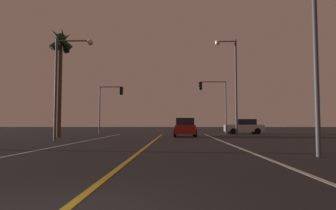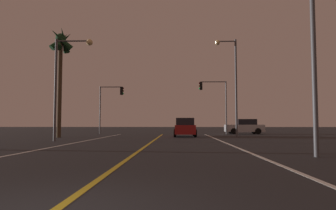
# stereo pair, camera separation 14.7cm
# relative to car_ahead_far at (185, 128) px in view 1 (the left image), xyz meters

# --- Properties ---
(lane_edge_right) EXTENTS (0.16, 35.92, 0.01)m
(lane_edge_right) POSITION_rel_car_ahead_far_xyz_m (2.34, -12.27, -0.82)
(lane_edge_right) COLOR silver
(lane_edge_right) RESTS_ON ground
(lane_edge_left) EXTENTS (0.16, 35.92, 0.01)m
(lane_edge_left) POSITION_rel_car_ahead_far_xyz_m (-7.03, -12.27, -0.82)
(lane_edge_left) COLOR silver
(lane_edge_left) RESTS_ON ground
(lane_center_divider) EXTENTS (0.16, 35.92, 0.01)m
(lane_center_divider) POSITION_rel_car_ahead_far_xyz_m (-2.34, -12.27, -0.82)
(lane_center_divider) COLOR gold
(lane_center_divider) RESTS_ON ground
(car_ahead_far) EXTENTS (2.02, 4.30, 1.70)m
(car_ahead_far) POSITION_rel_car_ahead_far_xyz_m (0.00, 0.00, 0.00)
(car_ahead_far) COLOR black
(car_ahead_far) RESTS_ON ground
(car_crossing_side) EXTENTS (4.30, 2.02, 1.70)m
(car_crossing_side) POSITION_rel_car_ahead_far_xyz_m (7.00, 7.21, 0.00)
(car_crossing_side) COLOR black
(car_crossing_side) RESTS_ON ground
(traffic_light_near_right) EXTENTS (3.12, 0.36, 5.93)m
(traffic_light_near_right) POSITION_rel_car_ahead_far_xyz_m (3.36, 6.19, 3.55)
(traffic_light_near_right) COLOR #4C4C51
(traffic_light_near_right) RESTS_ON ground
(traffic_light_near_left) EXTENTS (2.77, 0.36, 5.39)m
(traffic_light_near_left) POSITION_rel_car_ahead_far_xyz_m (-8.17, 6.19, 3.17)
(traffic_light_near_left) COLOR #4C4C51
(traffic_light_near_left) RESTS_ON ground
(street_lamp_right_near) EXTENTS (2.51, 0.44, 8.06)m
(street_lamp_right_near) POSITION_rel_car_ahead_far_xyz_m (3.80, -16.83, 4.31)
(street_lamp_right_near) COLOR #4C4C51
(street_lamp_right_near) RESTS_ON ground
(street_lamp_left_mid) EXTENTS (2.63, 0.44, 7.07)m
(street_lamp_left_mid) POSITION_rel_car_ahead_far_xyz_m (-8.39, -7.44, 3.77)
(street_lamp_left_mid) COLOR #4C4C51
(street_lamp_left_mid) RESTS_ON ground
(street_lamp_right_far) EXTENTS (1.87, 0.44, 8.47)m
(street_lamp_right_far) POSITION_rel_car_ahead_far_xyz_m (3.98, -1.85, 4.49)
(street_lamp_right_far) COLOR #4C4C51
(street_lamp_right_far) RESTS_ON ground
(palm_tree_left_mid) EXTENTS (2.20, 2.17, 9.52)m
(palm_tree_left_mid) POSITION_rel_car_ahead_far_xyz_m (-10.82, -2.19, 6.75)
(palm_tree_left_mid) COLOR #473826
(palm_tree_left_mid) RESTS_ON ground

